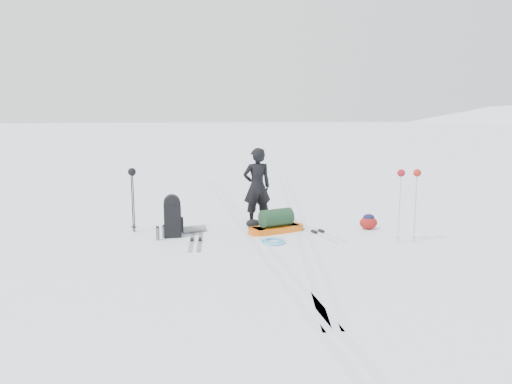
{
  "coord_description": "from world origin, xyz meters",
  "views": [
    {
      "loc": [
        -1.33,
        -10.53,
        2.72
      ],
      "look_at": [
        0.08,
        0.09,
        0.95
      ],
      "focal_mm": 35.0,
      "sensor_mm": 36.0,
      "label": 1
    }
  ],
  "objects_px": {
    "skier": "(257,187)",
    "expedition_rucksack": "(175,217)",
    "pulk_sled": "(276,223)",
    "ski_poles_black": "(132,180)"
  },
  "relations": [
    {
      "from": "skier",
      "to": "ski_poles_black",
      "type": "xyz_separation_m",
      "value": [
        -2.84,
        -0.3,
        0.26
      ]
    },
    {
      "from": "expedition_rucksack",
      "to": "pulk_sled",
      "type": "bearing_deg",
      "value": -1.29
    },
    {
      "from": "skier",
      "to": "ski_poles_black",
      "type": "bearing_deg",
      "value": -3.62
    },
    {
      "from": "skier",
      "to": "ski_poles_black",
      "type": "relative_size",
      "value": 1.27
    },
    {
      "from": "skier",
      "to": "pulk_sled",
      "type": "distance_m",
      "value": 1.09
    },
    {
      "from": "ski_poles_black",
      "to": "pulk_sled",
      "type": "bearing_deg",
      "value": -0.24
    },
    {
      "from": "expedition_rucksack",
      "to": "ski_poles_black",
      "type": "height_order",
      "value": "ski_poles_black"
    },
    {
      "from": "skier",
      "to": "expedition_rucksack",
      "type": "distance_m",
      "value": 2.13
    },
    {
      "from": "pulk_sled",
      "to": "ski_poles_black",
      "type": "distance_m",
      "value": 3.35
    },
    {
      "from": "expedition_rucksack",
      "to": "ski_poles_black",
      "type": "distance_m",
      "value": 1.32
    }
  ]
}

